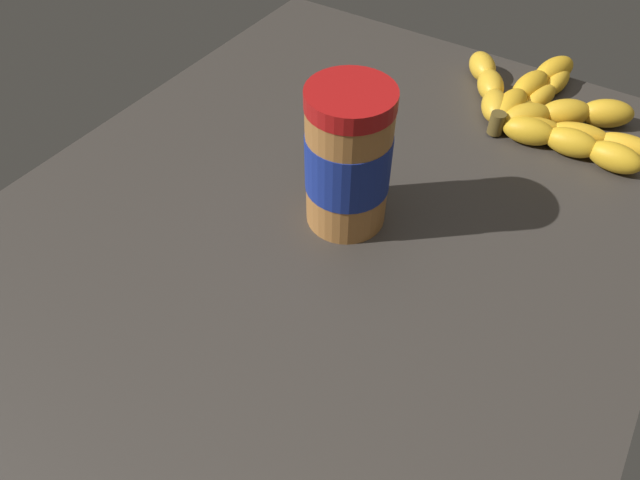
% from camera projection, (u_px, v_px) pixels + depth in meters
% --- Properties ---
extents(ground_plane, '(0.95, 0.71, 0.04)m').
position_uv_depth(ground_plane, '(316.00, 241.00, 0.65)').
color(ground_plane, '#38332D').
extents(banana_bunch, '(0.23, 0.30, 0.04)m').
position_uv_depth(banana_bunch, '(544.00, 109.00, 0.77)').
color(banana_bunch, gold).
rests_on(banana_bunch, ground_plane).
extents(peanut_butter_jar, '(0.09, 0.09, 0.17)m').
position_uv_depth(peanut_butter_jar, '(348.00, 160.00, 0.59)').
color(peanut_butter_jar, '#B27238').
rests_on(peanut_butter_jar, ground_plane).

